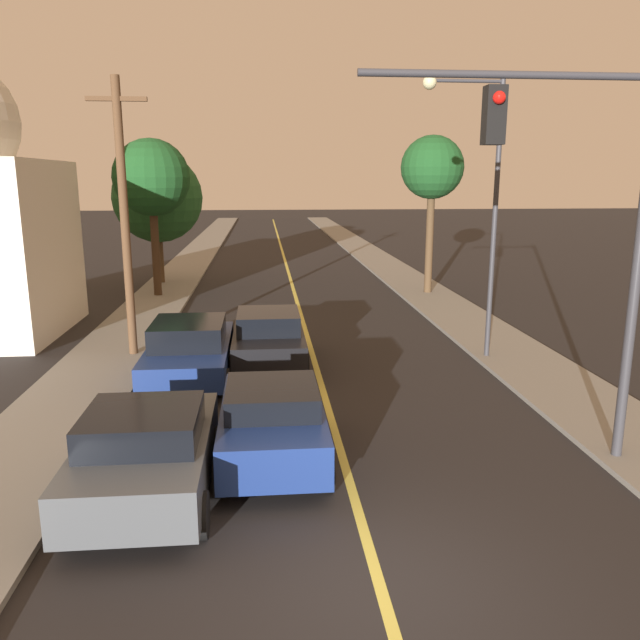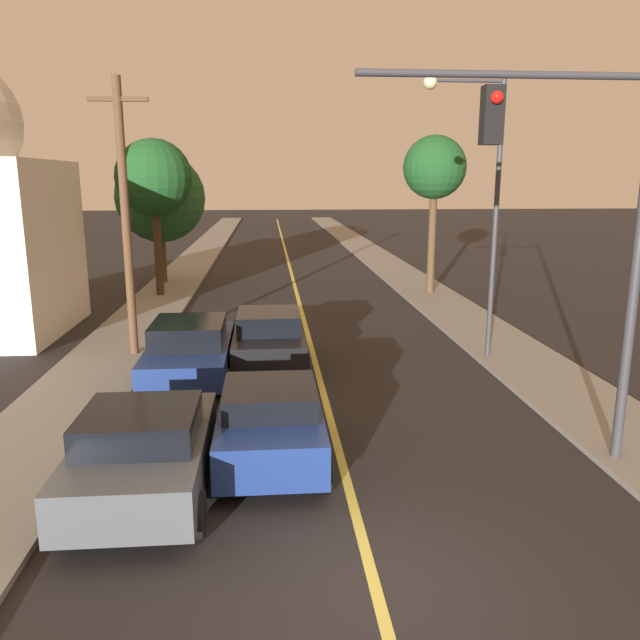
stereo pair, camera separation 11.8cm
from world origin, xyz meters
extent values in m
plane|color=black|center=(0.00, 0.00, 0.00)|extent=(200.00, 200.00, 0.00)
cube|color=black|center=(0.00, 36.00, 0.01)|extent=(9.15, 80.00, 0.01)
cube|color=#D1C14C|center=(0.00, 36.00, 0.01)|extent=(0.16, 76.00, 0.00)
cube|color=gray|center=(-5.83, 36.00, 0.06)|extent=(2.50, 80.00, 0.12)
cube|color=gray|center=(5.83, 36.00, 0.06)|extent=(2.50, 80.00, 0.12)
cube|color=navy|center=(-1.28, 3.77, 0.73)|extent=(1.81, 3.83, 0.74)
cube|color=black|center=(-1.28, 3.62, 1.30)|extent=(1.59, 1.72, 0.41)
cylinder|color=black|center=(-2.14, 4.96, 0.36)|extent=(0.22, 0.72, 0.72)
cylinder|color=black|center=(-0.42, 4.96, 0.36)|extent=(0.22, 0.72, 0.72)
cylinder|color=black|center=(-2.14, 2.59, 0.36)|extent=(0.22, 0.72, 0.72)
cylinder|color=black|center=(-0.42, 2.59, 0.36)|extent=(0.22, 0.72, 0.72)
cube|color=black|center=(-1.28, 9.85, 0.70)|extent=(1.88, 4.18, 0.66)
cube|color=black|center=(-1.28, 9.68, 1.29)|extent=(1.66, 1.88, 0.52)
cylinder|color=black|center=(-2.17, 11.14, 0.37)|extent=(0.22, 0.74, 0.74)
cylinder|color=black|center=(-0.39, 11.14, 0.37)|extent=(0.22, 0.74, 0.74)
cylinder|color=black|center=(-2.17, 8.55, 0.37)|extent=(0.22, 0.74, 0.74)
cylinder|color=black|center=(-0.39, 8.55, 0.37)|extent=(0.22, 0.74, 0.74)
cube|color=#474C51|center=(-3.30, 2.60, 0.72)|extent=(1.98, 3.88, 0.75)
cube|color=black|center=(-3.30, 2.44, 1.33)|extent=(1.74, 1.74, 0.48)
cylinder|color=black|center=(-4.23, 3.80, 0.35)|extent=(0.22, 0.69, 0.69)
cylinder|color=black|center=(-2.36, 3.80, 0.35)|extent=(0.22, 0.69, 0.69)
cylinder|color=black|center=(-4.23, 1.40, 0.35)|extent=(0.22, 0.69, 0.69)
cylinder|color=black|center=(-2.36, 1.40, 0.35)|extent=(0.22, 0.69, 0.69)
cube|color=navy|center=(-3.30, 8.83, 0.66)|extent=(2.00, 4.62, 0.63)
cube|color=black|center=(-3.30, 8.64, 1.27)|extent=(1.76, 2.08, 0.59)
cylinder|color=black|center=(-4.24, 10.26, 0.34)|extent=(0.22, 0.68, 0.68)
cylinder|color=black|center=(-2.35, 10.26, 0.34)|extent=(0.22, 0.68, 0.68)
cylinder|color=black|center=(-4.24, 7.39, 0.34)|extent=(0.22, 0.68, 0.68)
cylinder|color=black|center=(-2.35, 7.39, 0.34)|extent=(0.22, 0.68, 0.68)
cylinder|color=#333338|center=(4.98, 3.24, 3.50)|extent=(0.18, 0.18, 6.76)
cylinder|color=#333338|center=(2.54, 3.24, 6.63)|extent=(4.87, 0.12, 0.12)
cube|color=black|center=(2.30, 3.24, 6.02)|extent=(0.32, 0.28, 0.90)
sphere|color=red|center=(2.30, 3.06, 6.27)|extent=(0.20, 0.20, 0.20)
cylinder|color=#333338|center=(4.93, 9.86, 3.89)|extent=(0.14, 0.14, 7.55)
cylinder|color=#333338|center=(3.95, 9.86, 7.52)|extent=(1.95, 0.09, 0.09)
sphere|color=beige|center=(2.98, 9.86, 7.47)|extent=(0.36, 0.36, 0.36)
cylinder|color=#513823|center=(-5.18, 11.01, 3.92)|extent=(0.24, 0.24, 7.60)
cube|color=#513823|center=(-5.18, 11.01, 7.12)|extent=(1.60, 0.12, 0.12)
cylinder|color=#3D2B1C|center=(-5.97, 20.45, 2.05)|extent=(0.34, 0.34, 3.87)
sphere|color=#19471E|center=(-5.97, 20.45, 5.11)|extent=(3.21, 3.21, 3.21)
cylinder|color=#4C3823|center=(-6.32, 23.96, 1.41)|extent=(0.25, 0.25, 2.58)
sphere|color=#235628|center=(-6.32, 23.96, 4.18)|extent=(4.23, 4.23, 4.23)
cylinder|color=#4C3823|center=(5.90, 20.06, 2.36)|extent=(0.33, 0.33, 4.48)
sphere|color=#19471E|center=(5.90, 20.06, 5.54)|extent=(2.69, 2.69, 2.69)
camera|label=1|loc=(-1.39, -6.80, 5.04)|focal=35.00mm
camera|label=2|loc=(-1.27, -6.81, 5.04)|focal=35.00mm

